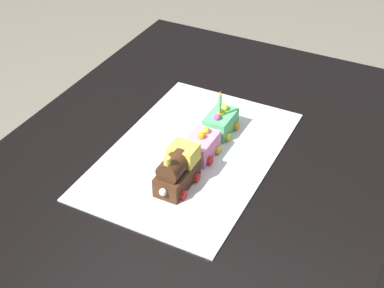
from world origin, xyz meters
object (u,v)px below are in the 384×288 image
(cake_car_flatbed_bubblegum, at_px, (201,146))
(dining_table, at_px, (194,192))
(cake_locomotive, at_px, (177,170))
(birthday_candle, at_px, (220,101))
(cake_car_tanker_mint_green, at_px, (221,122))

(cake_car_flatbed_bubblegum, bearing_deg, dining_table, 156.85)
(cake_locomotive, bearing_deg, cake_car_flatbed_bubblegum, -0.00)
(cake_locomotive, bearing_deg, dining_table, 5.40)
(cake_car_flatbed_bubblegum, distance_m, birthday_candle, 0.13)
(cake_locomotive, distance_m, cake_car_tanker_mint_green, 0.25)
(cake_locomotive, relative_size, cake_car_flatbed_bubblegum, 1.40)
(dining_table, bearing_deg, cake_car_flatbed_bubblegum, -23.15)
(dining_table, height_order, birthday_candle, birthday_candle)
(cake_car_tanker_mint_green, bearing_deg, dining_table, 175.93)
(cake_locomotive, height_order, birthday_candle, birthday_candle)
(cake_locomotive, bearing_deg, birthday_candle, -0.00)
(dining_table, bearing_deg, cake_locomotive, -174.60)
(birthday_candle, bearing_deg, cake_locomotive, 180.00)
(cake_car_flatbed_bubblegum, xyz_separation_m, cake_car_tanker_mint_green, (0.12, 0.00, 0.00))
(dining_table, distance_m, cake_locomotive, 0.19)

